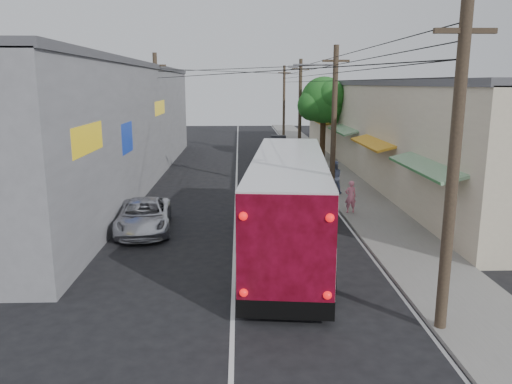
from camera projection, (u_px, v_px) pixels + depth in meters
ground at (233, 300)px, 14.29m from camera, size 120.00×120.00×0.00m
sidewalk at (332, 173)px, 34.01m from camera, size 3.00×80.00×0.12m
building_right at (391, 125)px, 35.45m from camera, size 7.09×40.00×6.25m
building_left at (99, 123)px, 30.80m from camera, size 7.20×36.00×7.25m
utility_poles at (283, 113)px, 33.35m from camera, size 11.80×45.28×8.00m
street_tree at (324, 102)px, 38.91m from camera, size 4.40×4.00×6.60m
coach_bus at (289, 202)px, 18.31m from camera, size 3.83×12.34×3.50m
jeepney at (144, 216)px, 20.83m from camera, size 2.67×4.90×1.30m
parked_suv at (308, 168)px, 31.84m from camera, size 2.36×5.52×1.59m
parked_car_mid at (299, 160)px, 36.19m from camera, size 1.98×3.94×1.29m
parked_car_far at (278, 143)px, 46.10m from camera, size 1.71×4.16×1.34m
pedestrian_near at (351, 197)px, 23.35m from camera, size 0.60×0.43×1.52m
pedestrian_far at (334, 177)px, 27.35m from camera, size 0.91×0.72×1.81m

